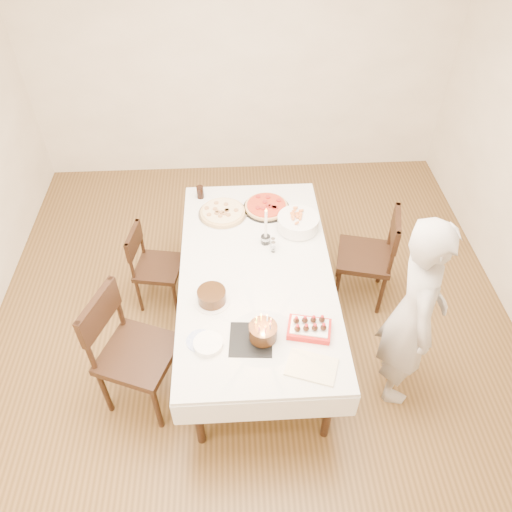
{
  "coord_description": "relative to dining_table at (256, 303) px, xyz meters",
  "views": [
    {
      "loc": [
        -0.12,
        -2.57,
        3.44
      ],
      "look_at": [
        0.02,
        0.02,
        0.9
      ],
      "focal_mm": 35.0,
      "sensor_mm": 36.0,
      "label": 1
    }
  ],
  "objects": [
    {
      "name": "floor",
      "position": [
        -0.02,
        -0.02,
        -0.38
      ],
      "size": [
        5.0,
        5.0,
        0.0
      ],
      "primitive_type": "plane",
      "color": "#51391C",
      "rests_on": "ground"
    },
    {
      "name": "wall_back",
      "position": [
        -0.02,
        2.48,
        0.98
      ],
      "size": [
        4.5,
        0.04,
        2.7
      ],
      "primitive_type": "cube",
      "color": "#F4E7CD",
      "rests_on": "floor"
    },
    {
      "name": "dining_table",
      "position": [
        0.0,
        0.0,
        0.0
      ],
      "size": [
        1.44,
        2.28,
        0.75
      ],
      "primitive_type": "cube",
      "rotation": [
        0.0,
        0.0,
        -0.14
      ],
      "color": "silver",
      "rests_on": "floor"
    },
    {
      "name": "chair_right_savory",
      "position": [
        0.94,
        0.38,
        0.1
      ],
      "size": [
        0.58,
        0.58,
        0.94
      ],
      "primitive_type": null,
      "rotation": [
        0.0,
        0.0,
        -0.25
      ],
      "color": "black",
      "rests_on": "floor"
    },
    {
      "name": "chair_left_savory",
      "position": [
        -0.81,
        0.42,
        0.02
      ],
      "size": [
        0.47,
        0.47,
        0.79
      ],
      "primitive_type": null,
      "rotation": [
        0.0,
        0.0,
        2.97
      ],
      "color": "black",
      "rests_on": "floor"
    },
    {
      "name": "chair_left_dessert",
      "position": [
        -0.85,
        -0.54,
        0.14
      ],
      "size": [
        0.69,
        0.69,
        1.03
      ],
      "primitive_type": null,
      "rotation": [
        0.0,
        0.0,
        2.77
      ],
      "color": "black",
      "rests_on": "floor"
    },
    {
      "name": "person",
      "position": [
        1.04,
        -0.53,
        0.44
      ],
      "size": [
        0.49,
        0.65,
        1.63
      ],
      "primitive_type": "imported",
      "rotation": [
        0.0,
        0.0,
        1.4
      ],
      "color": "beige",
      "rests_on": "floor"
    },
    {
      "name": "pizza_white",
      "position": [
        -0.24,
        0.67,
        0.4
      ],
      "size": [
        0.5,
        0.5,
        0.04
      ],
      "primitive_type": "cylinder",
      "rotation": [
        0.0,
        0.0,
        0.24
      ],
      "color": "beige",
      "rests_on": "dining_table"
    },
    {
      "name": "pizza_pepperoni",
      "position": [
        0.13,
        0.73,
        0.4
      ],
      "size": [
        0.44,
        0.44,
        0.04
      ],
      "primitive_type": "cylinder",
      "rotation": [
        0.0,
        0.0,
        -0.11
      ],
      "color": "red",
      "rests_on": "dining_table"
    },
    {
      "name": "red_placemat",
      "position": [
        0.38,
        0.49,
        0.38
      ],
      "size": [
        0.27,
        0.27,
        0.01
      ],
      "primitive_type": "cube",
      "rotation": [
        0.0,
        0.0,
        -0.15
      ],
      "color": "#B21E1E",
      "rests_on": "dining_table"
    },
    {
      "name": "pasta_bowl",
      "position": [
        0.37,
        0.46,
        0.44
      ],
      "size": [
        0.39,
        0.39,
        0.11
      ],
      "primitive_type": "cylinder",
      "rotation": [
        0.0,
        0.0,
        -0.17
      ],
      "color": "white",
      "rests_on": "dining_table"
    },
    {
      "name": "taper_candle",
      "position": [
        0.09,
        0.3,
        0.55
      ],
      "size": [
        0.08,
        0.08,
        0.35
      ],
      "primitive_type": "cylinder",
      "rotation": [
        0.0,
        0.0,
        0.05
      ],
      "color": "white",
      "rests_on": "dining_table"
    },
    {
      "name": "shaker_pair",
      "position": [
        0.14,
        0.2,
        0.42
      ],
      "size": [
        0.1,
        0.1,
        0.1
      ],
      "primitive_type": null,
      "rotation": [
        0.0,
        0.0,
        -0.24
      ],
      "color": "white",
      "rests_on": "dining_table"
    },
    {
      "name": "cola_glass",
      "position": [
        -0.44,
        0.92,
        0.43
      ],
      "size": [
        0.08,
        0.08,
        0.12
      ],
      "primitive_type": "cylinder",
      "rotation": [
        0.0,
        0.0,
        -0.24
      ],
      "color": "black",
      "rests_on": "dining_table"
    },
    {
      "name": "layer_cake",
      "position": [
        -0.33,
        -0.28,
        0.43
      ],
      "size": [
        0.31,
        0.31,
        0.1
      ],
      "primitive_type": "cylinder",
      "rotation": [
        0.0,
        0.0,
        0.25
      ],
      "color": "#321C0C",
      "rests_on": "dining_table"
    },
    {
      "name": "cake_board",
      "position": [
        -0.07,
        -0.63,
        0.38
      ],
      "size": [
        0.3,
        0.3,
        0.01
      ],
      "primitive_type": "cube",
      "rotation": [
        0.0,
        0.0,
        -0.08
      ],
      "color": "black",
      "rests_on": "dining_table"
    },
    {
      "name": "birthday_cake",
      "position": [
        0.01,
        -0.62,
        0.47
      ],
      "size": [
        0.22,
        0.22,
        0.17
      ],
      "primitive_type": "cylinder",
      "rotation": [
        0.0,
        0.0,
        0.19
      ],
      "color": "#39200F",
      "rests_on": "dining_table"
    },
    {
      "name": "strawberry_box",
      "position": [
        0.32,
        -0.59,
        0.41
      ],
      "size": [
        0.32,
        0.25,
        0.07
      ],
      "primitive_type": null,
      "rotation": [
        0.0,
        0.0,
        -0.22
      ],
      "color": "#B21714",
      "rests_on": "dining_table"
    },
    {
      "name": "box_lid",
      "position": [
        0.3,
        -0.86,
        0.38
      ],
      "size": [
        0.36,
        0.3,
        0.03
      ],
      "primitive_type": "cube",
      "rotation": [
        0.0,
        0.0,
        -0.34
      ],
      "color": "beige",
      "rests_on": "dining_table"
    },
    {
      "name": "plate_stack",
      "position": [
        -0.35,
        -0.66,
        0.4
      ],
      "size": [
        0.24,
        0.24,
        0.04
      ],
      "primitive_type": "cylinder",
      "rotation": [
        0.0,
        0.0,
        -0.32
      ],
      "color": "white",
      "rests_on": "dining_table"
    },
    {
      "name": "china_plate",
      "position": [
        -0.4,
        -0.62,
        0.38
      ],
      "size": [
        0.21,
        0.21,
        0.01
      ],
      "primitive_type": "cylinder",
      "rotation": [
        0.0,
        0.0,
        0.13
      ],
      "color": "white",
      "rests_on": "dining_table"
    }
  ]
}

